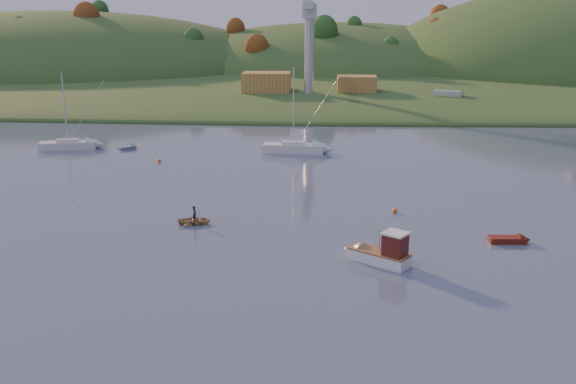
# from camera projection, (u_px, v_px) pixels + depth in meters

# --- Properties ---
(far_shore) EXTENTS (620.00, 220.00, 1.50)m
(far_shore) POSITION_uv_depth(u_px,v_px,m) (311.00, 69.00, 253.53)
(far_shore) COLOR #24481C
(far_shore) RESTS_ON ground
(shore_slope) EXTENTS (640.00, 150.00, 7.00)m
(shore_slope) POSITION_uv_depth(u_px,v_px,m) (306.00, 85.00, 190.92)
(shore_slope) COLOR #24481C
(shore_slope) RESTS_ON ground
(hill_left) EXTENTS (170.00, 140.00, 44.00)m
(hill_left) POSITION_uv_depth(u_px,v_px,m) (58.00, 74.00, 229.66)
(hill_left) COLOR #24481C
(hill_left) RESTS_ON ground
(hill_center) EXTENTS (140.00, 120.00, 36.00)m
(hill_center) POSITION_uv_depth(u_px,v_px,m) (337.00, 73.00, 233.71)
(hill_center) COLOR #24481C
(hill_center) RESTS_ON ground
(hillside_trees) EXTENTS (280.00, 50.00, 32.00)m
(hillside_trees) POSITION_uv_depth(u_px,v_px,m) (308.00, 79.00, 210.19)
(hillside_trees) COLOR #1D4D1B
(hillside_trees) RESTS_ON ground
(wharf) EXTENTS (42.00, 16.00, 2.40)m
(wharf) POSITION_uv_depth(u_px,v_px,m) (322.00, 99.00, 148.91)
(wharf) COLOR slate
(wharf) RESTS_ON ground
(shed_west) EXTENTS (11.00, 8.00, 4.80)m
(shed_west) POSITION_uv_depth(u_px,v_px,m) (267.00, 83.00, 149.65)
(shed_west) COLOR olive
(shed_west) RESTS_ON wharf
(shed_east) EXTENTS (9.00, 7.00, 4.00)m
(shed_east) POSITION_uv_depth(u_px,v_px,m) (357.00, 85.00, 149.55)
(shed_east) COLOR olive
(shed_east) RESTS_ON wharf
(dock_crane) EXTENTS (3.20, 28.00, 20.30)m
(dock_crane) POSITION_uv_depth(u_px,v_px,m) (309.00, 28.00, 141.40)
(dock_crane) COLOR #B7B7BC
(dock_crane) RESTS_ON wharf
(fishing_boat) EXTENTS (6.05, 5.08, 3.89)m
(fishing_boat) POSITION_uv_depth(u_px,v_px,m) (375.00, 252.00, 52.78)
(fishing_boat) COLOR silver
(fishing_boat) RESTS_ON ground
(sailboat_near) EXTENTS (8.70, 4.20, 11.60)m
(sailboat_near) POSITION_uv_depth(u_px,v_px,m) (68.00, 144.00, 98.14)
(sailboat_near) COLOR silver
(sailboat_near) RESTS_ON ground
(sailboat_far) EXTENTS (9.33, 3.57, 12.65)m
(sailboat_far) POSITION_uv_depth(u_px,v_px,m) (293.00, 147.00, 95.62)
(sailboat_far) COLOR silver
(sailboat_far) RESTS_ON ground
(canoe) EXTENTS (3.57, 2.85, 0.66)m
(canoe) POSITION_uv_depth(u_px,v_px,m) (195.00, 221.00, 62.57)
(canoe) COLOR #A08858
(canoe) RESTS_ON ground
(paddler) EXTENTS (0.48, 0.64, 1.57)m
(paddler) POSITION_uv_depth(u_px,v_px,m) (195.00, 216.00, 62.45)
(paddler) COLOR black
(paddler) RESTS_ON ground
(red_tender) EXTENTS (3.76, 1.40, 1.26)m
(red_tender) POSITION_uv_depth(u_px,v_px,m) (515.00, 240.00, 57.39)
(red_tender) COLOR #57160C
(red_tender) RESTS_ON ground
(grey_dinghy) EXTENTS (2.95, 2.77, 1.11)m
(grey_dinghy) POSITION_uv_depth(u_px,v_px,m) (131.00, 147.00, 98.49)
(grey_dinghy) COLOR slate
(grey_dinghy) RESTS_ON ground
(work_vessel) EXTENTS (15.58, 10.10, 3.77)m
(work_vessel) POSITION_uv_depth(u_px,v_px,m) (447.00, 102.00, 143.45)
(work_vessel) COLOR slate
(work_vessel) RESTS_ON ground
(buoy_1) EXTENTS (0.50, 0.50, 0.50)m
(buoy_1) POSITION_uv_depth(u_px,v_px,m) (395.00, 211.00, 66.07)
(buoy_1) COLOR #FA5C0D
(buoy_1) RESTS_ON ground
(buoy_2) EXTENTS (0.50, 0.50, 0.50)m
(buoy_2) POSITION_uv_depth(u_px,v_px,m) (159.00, 160.00, 89.37)
(buoy_2) COLOR #FA5C0D
(buoy_2) RESTS_ON ground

